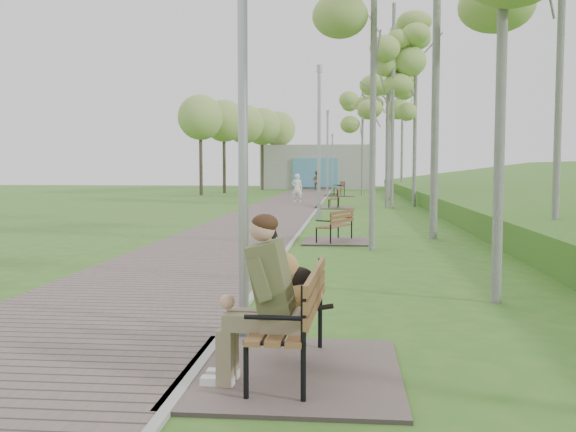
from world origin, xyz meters
name	(u,v)px	position (x,y,z in m)	size (l,w,h in m)	color
ground	(247,305)	(0.00, 0.00, 0.00)	(120.00, 120.00, 0.00)	#356620
walkway	(281,208)	(-1.75, 21.50, 0.02)	(3.50, 67.00, 0.04)	#62544F
kerb	(318,208)	(0.00, 21.50, 0.03)	(0.10, 67.00, 0.05)	#999993
building_north	(317,167)	(-1.50, 50.97, 1.99)	(10.00, 5.20, 4.00)	#9E9E99
bench_main	(280,322)	(0.80, -3.02, 0.51)	(2.05, 2.27, 1.78)	#62544F
bench_second	(335,235)	(1.09, 7.88, 0.19)	(1.70, 1.89, 1.04)	#62544F
bench_third	(334,204)	(0.75, 22.07, 0.21)	(1.85, 2.06, 1.14)	#62544F
bench_far	(339,193)	(0.82, 35.30, 0.24)	(2.05, 2.28, 1.26)	#62544F
lamp_post_near	(243,138)	(0.24, -1.67, 2.29)	(0.19, 0.19, 4.90)	#9C9EA3
lamp_post_second	(319,148)	(0.33, 15.37, 2.70)	(0.22, 0.22, 5.78)	#9C9EA3
lamp_post_third	(327,157)	(0.08, 33.19, 2.65)	(0.22, 0.22, 5.68)	#9C9EA3
lamp_post_far	(332,165)	(0.19, 41.48, 2.13)	(0.18, 0.18, 4.56)	#9C9EA3
pedestrian_near	(297,188)	(-1.36, 26.22, 0.81)	(0.59, 0.39, 1.62)	white
pedestrian_far	(317,181)	(-1.23, 45.32, 0.86)	(0.84, 0.65, 1.72)	gray
birch_mid_c	(394,41)	(3.52, 22.21, 7.90)	(2.78, 2.78, 10.07)	silver
birch_far_a	(416,57)	(4.72, 23.66, 7.41)	(2.62, 2.62, 9.43)	silver
birch_far_b	(388,90)	(3.31, 22.79, 5.71)	(2.33, 2.33, 7.27)	silver
birch_far_c	(390,86)	(3.86, 30.10, 6.78)	(2.64, 2.64, 8.64)	silver
birch_distant_a	(363,109)	(2.39, 36.02, 5.97)	(2.38, 2.38, 7.60)	silver
birch_distant_b	(403,83)	(5.64, 42.54, 8.55)	(2.96, 2.96, 10.89)	silver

